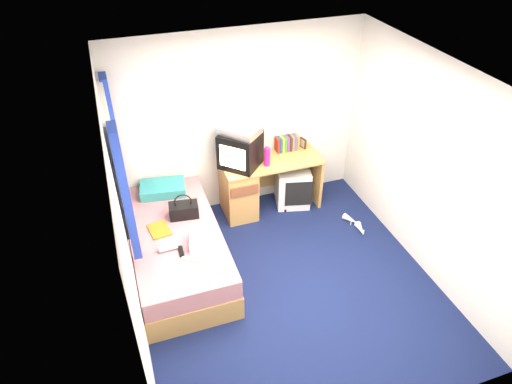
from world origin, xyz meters
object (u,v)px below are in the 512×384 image
object	(u,v)px
towel	(204,241)
magazine	(159,230)
water_bottle	(168,248)
white_heels	(356,224)
pink_water_bottle	(267,157)
bed	(177,248)
vcr	(240,130)
pillow	(163,189)
desk	(251,185)
remote_control	(181,251)
picture_frame	(303,143)
colour_swatch_fan	(192,259)
handbag	(184,210)
storage_cube	(292,186)
crt_tv	(240,150)
aerosol_can	(258,156)

from	to	relation	value
towel	magazine	distance (m)	0.58
water_bottle	white_heels	xyz separation A→B (m)	(2.44, 0.24, -0.54)
pink_water_bottle	white_heels	world-z (taller)	pink_water_bottle
bed	vcr	size ratio (longest dim) A/B	4.27
pillow	desk	world-z (taller)	desk
towel	water_bottle	size ratio (longest dim) A/B	1.55
remote_control	picture_frame	bearing A→B (deg)	35.33
vcr	remote_control	distance (m)	1.66
towel	colour_swatch_fan	world-z (taller)	towel
handbag	pink_water_bottle	bearing A→B (deg)	26.68
colour_swatch_fan	remote_control	xyz separation A→B (m)	(-0.08, 0.15, 0.00)
storage_cube	vcr	distance (m)	1.22
vcr	white_heels	xyz separation A→B (m)	(1.31, -0.80, -1.21)
pillow	remote_control	xyz separation A→B (m)	(-0.00, -1.13, -0.05)
towel	pillow	bearing A→B (deg)	103.24
vcr	handbag	size ratio (longest dim) A/B	1.33
storage_cube	towel	world-z (taller)	towel
crt_tv	handbag	world-z (taller)	crt_tv
pink_water_bottle	desk	bearing A→B (deg)	148.68
storage_cube	vcr	bearing A→B (deg)	-168.16
magazine	remote_control	xyz separation A→B (m)	(0.16, -0.43, 0.00)
bed	water_bottle	distance (m)	0.44
handbag	vcr	bearing A→B (deg)	38.89
crt_tv	water_bottle	world-z (taller)	crt_tv
pink_water_bottle	colour_swatch_fan	distance (m)	1.72
bed	handbag	xyz separation A→B (m)	(0.16, 0.22, 0.36)
colour_swatch_fan	white_heels	world-z (taller)	colour_swatch_fan
pink_water_bottle	colour_swatch_fan	size ratio (longest dim) A/B	1.10
desk	bed	bearing A→B (deg)	-147.23
aerosol_can	bed	bearing A→B (deg)	-148.63
handbag	colour_swatch_fan	distance (m)	0.75
water_bottle	white_heels	distance (m)	2.51
storage_cube	magazine	world-z (taller)	magazine
picture_frame	aerosol_can	bearing A→B (deg)	172.82
colour_swatch_fan	aerosol_can	bearing A→B (deg)	47.79
desk	handbag	world-z (taller)	handbag
desk	magazine	world-z (taller)	desk
towel	magazine	size ratio (longest dim) A/B	1.10
picture_frame	storage_cube	bearing A→B (deg)	-156.34
desk	vcr	world-z (taller)	vcr
aerosol_can	colour_swatch_fan	bearing A→B (deg)	-132.21
white_heels	picture_frame	bearing A→B (deg)	112.29
desk	towel	bearing A→B (deg)	-129.34
handbag	water_bottle	xyz separation A→B (m)	(-0.28, -0.51, -0.06)
bed	storage_cube	bearing A→B (deg)	22.37
pillow	colour_swatch_fan	world-z (taller)	pillow
storage_cube	picture_frame	world-z (taller)	picture_frame
aerosol_can	desk	bearing A→B (deg)	-166.72
aerosol_can	water_bottle	distance (m)	1.75
crt_tv	towel	size ratio (longest dim) A/B	2.01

